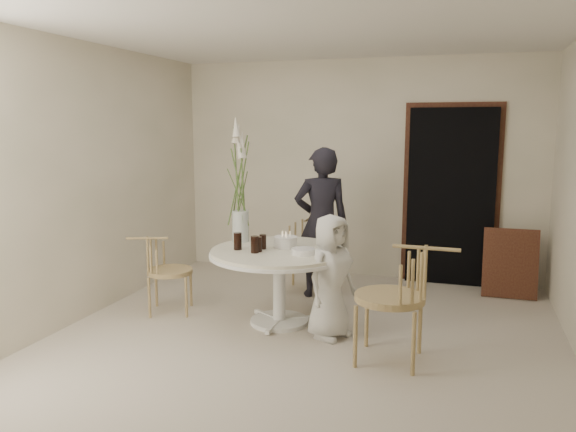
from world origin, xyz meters
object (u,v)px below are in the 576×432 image
(table, at_px, (279,261))
(chair_left, at_px, (159,263))
(girl, at_px, (321,223))
(chair_far, at_px, (307,243))
(boy, at_px, (331,276))
(flower_vase, at_px, (240,190))
(chair_right, at_px, (407,287))
(birthday_cake, at_px, (286,242))

(table, relative_size, chair_left, 1.68)
(girl, bearing_deg, chair_far, -68.10)
(table, height_order, chair_left, chair_left)
(chair_far, xyz_separation_m, boy, (0.61, -1.41, 0.02))
(girl, relative_size, flower_vase, 1.33)
(chair_far, height_order, girl, girl)
(table, relative_size, boy, 1.18)
(boy, bearing_deg, flower_vase, 93.92)
(chair_right, bearing_deg, chair_left, -99.57)
(chair_far, distance_m, chair_left, 1.75)
(chair_left, xyz_separation_m, flower_vase, (0.78, 0.30, 0.74))
(boy, distance_m, birthday_cake, 0.64)
(chair_right, relative_size, birthday_cake, 4.37)
(chair_left, bearing_deg, boy, -114.48)
(chair_far, relative_size, flower_vase, 0.67)
(birthday_cake, bearing_deg, chair_right, -28.33)
(chair_far, distance_m, flower_vase, 1.28)
(table, distance_m, chair_left, 1.28)
(chair_right, distance_m, girl, 1.91)
(table, xyz_separation_m, birthday_cake, (0.03, 0.10, 0.17))
(boy, height_order, birthday_cake, boy)
(chair_left, bearing_deg, girl, -73.78)
(chair_right, relative_size, girl, 0.59)
(chair_left, bearing_deg, flower_vase, -89.20)
(boy, bearing_deg, birthday_cake, 86.76)
(chair_right, xyz_separation_m, boy, (-0.71, 0.36, -0.07))
(chair_far, bearing_deg, girl, -44.79)
(chair_far, xyz_separation_m, chair_left, (-1.21, -1.27, -0.03))
(chair_far, relative_size, chair_left, 1.06)
(table, bearing_deg, boy, -19.42)
(table, relative_size, chair_right, 1.36)
(table, height_order, girl, girl)
(table, height_order, chair_far, chair_far)
(birthday_cake, bearing_deg, chair_left, -173.03)
(chair_left, height_order, boy, boy)
(chair_far, height_order, flower_vase, flower_vase)
(girl, xyz_separation_m, birthday_cake, (-0.13, -0.89, -0.05))
(chair_right, xyz_separation_m, girl, (-1.10, 1.55, 0.20))
(chair_left, relative_size, flower_vase, 0.63)
(boy, distance_m, flower_vase, 1.33)
(chair_left, height_order, flower_vase, flower_vase)
(girl, bearing_deg, flower_vase, 24.88)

